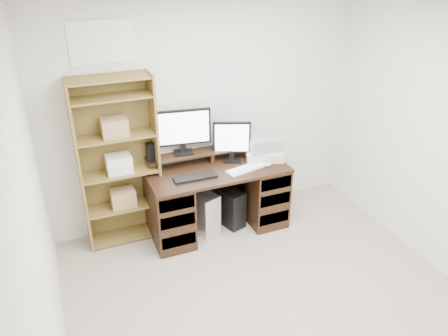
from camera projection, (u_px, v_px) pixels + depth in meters
room at (302, 202)px, 3.09m from camera, size 3.54×4.04×2.54m
desk at (217, 197)px, 4.83m from camera, size 1.50×0.70×0.75m
riser_shelf at (210, 153)px, 4.80m from camera, size 1.40×0.22×0.12m
monitor_wide at (182, 129)px, 4.61m from camera, size 0.61×0.18×0.49m
monitor_small at (232, 140)px, 4.74m from camera, size 0.39×0.21×0.45m
speaker at (151, 152)px, 4.51m from camera, size 0.09×0.09×0.20m
keyboard_black at (195, 177)px, 4.46m from camera, size 0.45×0.16×0.02m
keyboard_white at (247, 169)px, 4.63m from camera, size 0.48×0.24×0.02m
mouse at (267, 164)px, 4.70m from camera, size 0.10×0.07×0.04m
printer at (264, 154)px, 4.86m from camera, size 0.48×0.41×0.10m
basket at (264, 144)px, 4.81m from camera, size 0.38×0.30×0.15m
tower_silver at (199, 210)px, 4.87m from camera, size 0.36×0.53×0.48m
tower_black at (227, 205)px, 4.99m from camera, size 0.31×0.48×0.44m
bookshelf at (118, 161)px, 4.44m from camera, size 0.80×0.30×1.80m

